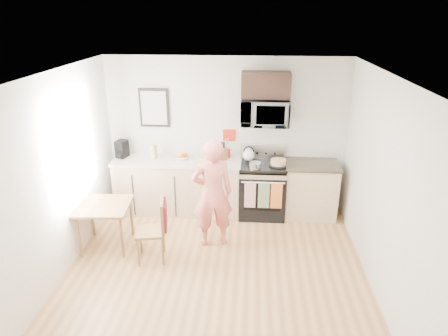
# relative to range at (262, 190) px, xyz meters

# --- Properties ---
(floor) EXTENTS (4.60, 4.60, 0.00)m
(floor) POSITION_rel_range_xyz_m (-0.63, -1.98, -0.44)
(floor) COLOR #99683B
(floor) RESTS_ON ground
(back_wall) EXTENTS (4.00, 0.04, 2.60)m
(back_wall) POSITION_rel_range_xyz_m (-0.63, 0.32, 0.86)
(back_wall) COLOR beige
(back_wall) RESTS_ON floor
(left_wall) EXTENTS (0.04, 4.60, 2.60)m
(left_wall) POSITION_rel_range_xyz_m (-2.63, -1.98, 0.86)
(left_wall) COLOR beige
(left_wall) RESTS_ON floor
(right_wall) EXTENTS (0.04, 4.60, 2.60)m
(right_wall) POSITION_rel_range_xyz_m (1.37, -1.98, 0.86)
(right_wall) COLOR beige
(right_wall) RESTS_ON floor
(ceiling) EXTENTS (4.00, 4.60, 0.04)m
(ceiling) POSITION_rel_range_xyz_m (-0.63, -1.98, 2.16)
(ceiling) COLOR white
(ceiling) RESTS_ON back_wall
(window) EXTENTS (0.06, 1.40, 1.50)m
(window) POSITION_rel_range_xyz_m (-2.59, -1.18, 1.11)
(window) COLOR silver
(window) RESTS_ON left_wall
(cabinet_left) EXTENTS (2.10, 0.60, 0.90)m
(cabinet_left) POSITION_rel_range_xyz_m (-1.43, 0.02, 0.01)
(cabinet_left) COLOR tan
(cabinet_left) RESTS_ON floor
(countertop_left) EXTENTS (2.14, 0.64, 0.04)m
(countertop_left) POSITION_rel_range_xyz_m (-1.43, 0.02, 0.48)
(countertop_left) COLOR silver
(countertop_left) RESTS_ON cabinet_left
(cabinet_right) EXTENTS (0.84, 0.60, 0.90)m
(cabinet_right) POSITION_rel_range_xyz_m (0.80, 0.02, 0.01)
(cabinet_right) COLOR tan
(cabinet_right) RESTS_ON floor
(countertop_right) EXTENTS (0.88, 0.64, 0.04)m
(countertop_right) POSITION_rel_range_xyz_m (0.80, 0.02, 0.48)
(countertop_right) COLOR black
(countertop_right) RESTS_ON cabinet_right
(range) EXTENTS (0.76, 0.70, 1.16)m
(range) POSITION_rel_range_xyz_m (0.00, 0.00, 0.00)
(range) COLOR black
(range) RESTS_ON floor
(microwave) EXTENTS (0.76, 0.51, 0.42)m
(microwave) POSITION_rel_range_xyz_m (-0.00, 0.10, 1.32)
(microwave) COLOR silver
(microwave) RESTS_ON back_wall
(upper_cabinet) EXTENTS (0.76, 0.35, 0.40)m
(upper_cabinet) POSITION_rel_range_xyz_m (-0.00, 0.15, 1.74)
(upper_cabinet) COLOR black
(upper_cabinet) RESTS_ON back_wall
(wall_art) EXTENTS (0.50, 0.04, 0.65)m
(wall_art) POSITION_rel_range_xyz_m (-1.83, 0.30, 1.31)
(wall_art) COLOR black
(wall_art) RESTS_ON back_wall
(wall_trivet) EXTENTS (0.20, 0.02, 0.20)m
(wall_trivet) POSITION_rel_range_xyz_m (-0.58, 0.31, 0.86)
(wall_trivet) COLOR red
(wall_trivet) RESTS_ON back_wall
(person) EXTENTS (0.68, 0.53, 1.64)m
(person) POSITION_rel_range_xyz_m (-0.74, -0.98, 0.38)
(person) COLOR #D3443A
(person) RESTS_ON floor
(dining_table) EXTENTS (0.72, 0.72, 0.68)m
(dining_table) POSITION_rel_range_xyz_m (-2.28, -1.18, 0.16)
(dining_table) COLOR brown
(dining_table) RESTS_ON floor
(chair) EXTENTS (0.48, 0.45, 0.91)m
(chair) POSITION_rel_range_xyz_m (-1.42, -1.43, 0.15)
(chair) COLOR brown
(chair) RESTS_ON floor
(knife_block) EXTENTS (0.16, 0.16, 0.21)m
(knife_block) POSITION_rel_range_xyz_m (-0.66, 0.11, 0.61)
(knife_block) COLOR brown
(knife_block) RESTS_ON countertop_left
(utensil_crock) EXTENTS (0.11, 0.11, 0.34)m
(utensil_crock) POSITION_rel_range_xyz_m (-0.61, 0.21, 0.64)
(utensil_crock) COLOR red
(utensil_crock) RESTS_ON countertop_left
(fruit_bowl) EXTENTS (0.26, 0.26, 0.11)m
(fruit_bowl) POSITION_rel_range_xyz_m (-1.34, 0.07, 0.55)
(fruit_bowl) COLOR white
(fruit_bowl) RESTS_ON countertop_left
(milk_carton) EXTENTS (0.11, 0.11, 0.22)m
(milk_carton) POSITION_rel_range_xyz_m (-1.83, 0.08, 0.61)
(milk_carton) COLOR tan
(milk_carton) RESTS_ON countertop_left
(coffee_maker) EXTENTS (0.21, 0.26, 0.29)m
(coffee_maker) POSITION_rel_range_xyz_m (-2.38, 0.09, 0.64)
(coffee_maker) COLOR black
(coffee_maker) RESTS_ON countertop_left
(bread_bag) EXTENTS (0.32, 0.19, 0.11)m
(bread_bag) POSITION_rel_range_xyz_m (-0.90, -0.12, 0.56)
(bread_bag) COLOR tan
(bread_bag) RESTS_ON countertop_left
(cake) EXTENTS (0.30, 0.30, 0.10)m
(cake) POSITION_rel_range_xyz_m (0.24, -0.06, 0.54)
(cake) COLOR black
(cake) RESTS_ON range
(kettle) EXTENTS (0.20, 0.20, 0.25)m
(kettle) POSITION_rel_range_xyz_m (-0.24, 0.11, 0.60)
(kettle) COLOR white
(kettle) RESTS_ON range
(pot) EXTENTS (0.19, 0.31, 0.09)m
(pot) POSITION_rel_range_xyz_m (-0.13, -0.21, 0.53)
(pot) COLOR silver
(pot) RESTS_ON range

